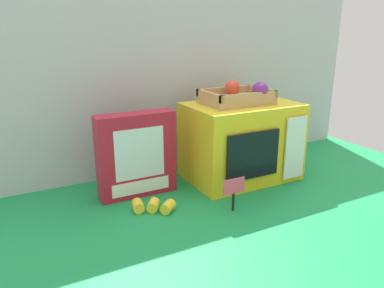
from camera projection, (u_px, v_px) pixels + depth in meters
ground_plane at (202, 184)px, 1.26m from camera, size 1.70×1.70×0.00m
display_back_panel at (174, 80)px, 1.34m from camera, size 1.61×0.03×0.66m
toy_microwave at (242, 142)px, 1.28m from camera, size 0.37×0.26×0.27m
food_groups_crate at (239, 97)px, 1.24m from camera, size 0.22×0.16×0.08m
cookie_set_box at (137, 155)px, 1.15m from camera, size 0.24×0.07×0.26m
price_sign at (234, 189)px, 1.06m from camera, size 0.07×0.01×0.10m
loose_toy_banana at (153, 206)px, 1.07m from camera, size 0.12×0.10×0.03m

